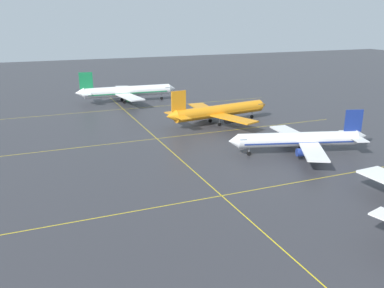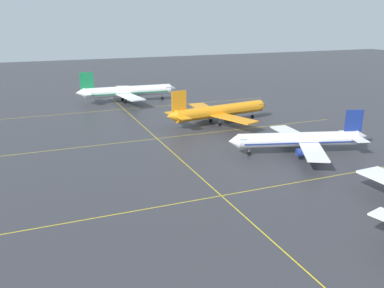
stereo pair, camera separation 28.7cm
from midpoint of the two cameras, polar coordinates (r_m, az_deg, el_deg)
The scene contains 4 objects.
airliner_second_row at distance 98.21m, azimuth 14.84°, elevation 0.62°, with size 33.03×28.19×10.46m.
airliner_third_row at distance 122.88m, azimuth 3.73°, elevation 4.65°, with size 36.34×31.03×11.31m.
airliner_far_left_stand at distance 156.71m, azimuth -9.28°, elevation 7.33°, with size 38.48×33.19×11.97m.
taxiway_markings at distance 90.87m, azimuth -1.36°, elevation -2.51°, with size 113.06×172.24×0.01m.
Camera 1 is at (-30.50, -23.05, 31.03)m, focal length 37.79 mm.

